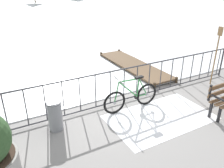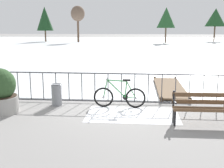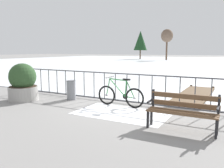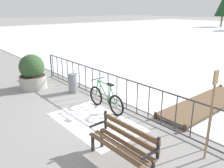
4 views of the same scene
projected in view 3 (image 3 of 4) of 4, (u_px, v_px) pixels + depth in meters
ground_plane at (121, 103)px, 8.36m from camera, size 160.00×160.00×0.00m
frozen_pond at (212, 63)px, 32.98m from camera, size 80.00×56.00×0.03m
snow_patch at (122, 113)px, 7.02m from camera, size 2.76×1.67×0.01m
railing_fence at (121, 87)px, 8.28m from camera, size 9.06×0.06×1.07m
bicycle_near_railing at (120, 95)px, 7.83m from camera, size 1.71×0.52×0.97m
park_bench at (183, 109)px, 5.48m from camera, size 1.61×0.50×0.89m
planter_with_shrub at (23, 83)px, 8.73m from camera, size 1.07×1.07×1.39m
trash_bin at (71, 90)px, 8.90m from camera, size 0.35×0.35×0.73m
wooden_dock at (194, 94)px, 9.34m from camera, size 1.10×4.12×0.20m
tree_centre at (140, 41)px, 47.19m from camera, size 2.70×2.70×5.67m
tree_east_mid at (167, 36)px, 43.06m from camera, size 2.17×2.17×5.66m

